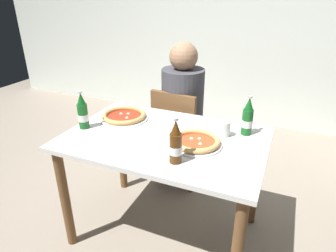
% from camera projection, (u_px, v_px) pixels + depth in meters
% --- Properties ---
extents(ground_plane, '(8.00, 8.00, 0.00)m').
position_uv_depth(ground_plane, '(165.00, 230.00, 2.09)').
color(ground_plane, gray).
extents(back_wall_tiled, '(7.00, 0.10, 2.60)m').
position_uv_depth(back_wall_tiled, '(241.00, 15.00, 3.38)').
color(back_wall_tiled, silver).
rests_on(back_wall_tiled, ground_plane).
extents(dining_table_main, '(1.20, 0.80, 0.75)m').
position_uv_depth(dining_table_main, '(165.00, 153.00, 1.83)').
color(dining_table_main, silver).
rests_on(dining_table_main, ground_plane).
extents(chair_behind_table, '(0.44, 0.44, 0.85)m').
position_uv_depth(chair_behind_table, '(179.00, 132.00, 2.45)').
color(chair_behind_table, brown).
rests_on(chair_behind_table, ground_plane).
extents(diner_seated, '(0.34, 0.34, 1.21)m').
position_uv_depth(diner_seated, '(182.00, 119.00, 2.45)').
color(diner_seated, '#2D3342').
rests_on(diner_seated, ground_plane).
extents(pizza_margherita_near, '(0.30, 0.30, 0.04)m').
position_uv_depth(pizza_margherita_near, '(196.00, 142.00, 1.67)').
color(pizza_margherita_near, white).
rests_on(pizza_margherita_near, dining_table_main).
extents(pizza_marinara_far, '(0.33, 0.33, 0.04)m').
position_uv_depth(pizza_marinara_far, '(124.00, 116.00, 2.01)').
color(pizza_marinara_far, white).
rests_on(pizza_marinara_far, dining_table_main).
extents(beer_bottle_left, '(0.07, 0.07, 0.25)m').
position_uv_depth(beer_bottle_left, '(247.00, 118.00, 1.77)').
color(beer_bottle_left, '#14591E').
rests_on(beer_bottle_left, dining_table_main).
extents(beer_bottle_center, '(0.07, 0.07, 0.25)m').
position_uv_depth(beer_bottle_center, '(83.00, 113.00, 1.85)').
color(beer_bottle_center, '#14591E').
rests_on(beer_bottle_center, dining_table_main).
extents(beer_bottle_right, '(0.07, 0.07, 0.25)m').
position_uv_depth(beer_bottle_right, '(176.00, 144.00, 1.47)').
color(beer_bottle_right, '#512D0F').
rests_on(beer_bottle_right, dining_table_main).
extents(napkin_with_cutlery, '(0.23, 0.23, 0.01)m').
position_uv_depth(napkin_with_cutlery, '(179.00, 121.00, 1.98)').
color(napkin_with_cutlery, white).
rests_on(napkin_with_cutlery, dining_table_main).
extents(paper_cup, '(0.07, 0.07, 0.09)m').
position_uv_depth(paper_cup, '(224.00, 129.00, 1.77)').
color(paper_cup, white).
rests_on(paper_cup, dining_table_main).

